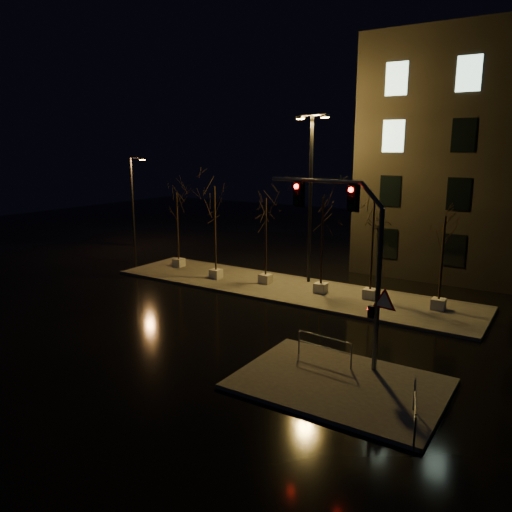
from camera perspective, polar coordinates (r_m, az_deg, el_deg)
The scene contains 14 objects.
ground at distance 24.46m, azimuth -3.59°, elevation -7.13°, with size 90.00×90.00×0.00m, color black.
median at distance 29.25m, azimuth 3.37°, elevation -3.70°, with size 22.00×5.00×0.15m, color #4A4742.
sidewalk_corner at distance 18.17m, azimuth 9.51°, elevation -14.18°, with size 7.00×5.00×0.15m, color #4A4742.
tree_0 at distance 33.90m, azimuth -9.01°, elevation 5.27°, with size 1.80×1.80×5.17m.
tree_1 at distance 30.46m, azimuth -4.74°, elevation 5.60°, with size 1.80×1.80×5.86m.
tree_2 at distance 29.20m, azimuth 1.13°, elevation 4.44°, with size 1.80×1.80×5.25m.
tree_3 at distance 27.44m, azimuth 7.63°, elevation 4.23°, with size 1.80×1.80×5.51m.
tree_4 at distance 26.78m, azimuth 13.27°, elevation 3.65°, with size 1.80×1.80×5.41m.
tree_5 at distance 26.03m, azimuth 20.67°, elevation 2.01°, with size 1.80×1.80×4.85m.
traffic_signal_mast at distance 18.39m, azimuth 10.93°, elevation 1.15°, with size 5.55×0.90×6.83m.
streetlight_main at distance 29.58m, azimuth 6.26°, elevation 7.75°, with size 2.41×1.01×9.83m.
streetlight_far at distance 42.89m, azimuth -13.83°, elevation 6.49°, with size 1.43×0.53×7.37m.
guard_rail_a at distance 19.35m, azimuth 7.82°, elevation -10.05°, with size 2.32×0.26×1.00m.
guard_rail_b at distance 15.62m, azimuth 17.71°, elevation -16.09°, with size 0.65×2.21×1.09m.
Camera 1 is at (13.69, -18.57, 8.12)m, focal length 35.00 mm.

